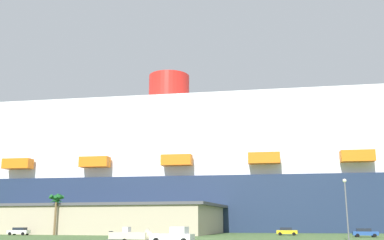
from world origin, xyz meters
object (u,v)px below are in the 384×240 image
cruise_ship (267,177)px  parked_car_yellow_taxi (287,231)px  parked_car_red_hatchback (124,230)px  parked_car_blue_suv (365,233)px  parked_car_white_van (19,231)px  pickup_truck (174,236)px  palm_tree (56,201)px  small_boat_on_trailer (135,236)px  street_lamp (346,201)px

cruise_ship → parked_car_yellow_taxi: bearing=-77.2°
parked_car_red_hatchback → parked_car_blue_suv: bearing=-8.6°
parked_car_white_van → parked_car_blue_suv: size_ratio=1.02×
parked_car_white_van → parked_car_yellow_taxi: 55.85m
cruise_ship → pickup_truck: (-3.10, -75.40, -14.51)m
pickup_truck → parked_car_blue_suv: pickup_truck is taller
parked_car_yellow_taxi → parked_car_blue_suv: same height
palm_tree → parked_car_blue_suv: 62.27m
cruise_ship → small_boat_on_trailer: size_ratio=31.45×
street_lamp → palm_tree: bearing=166.5°
small_boat_on_trailer → parked_car_white_van: 45.01m
street_lamp → parked_car_red_hatchback: 55.76m
pickup_truck → palm_tree: size_ratio=0.65×
palm_tree → street_lamp: bearing=-13.5°
street_lamp → parked_car_white_van: (-64.78, 11.31, -4.97)m
palm_tree → parked_car_white_van: palm_tree is taller
cruise_ship → parked_car_blue_suv: size_ratio=52.11×
parked_car_red_hatchback → small_boat_on_trailer: bearing=-63.2°
street_lamp → parked_car_white_van: 65.95m
pickup_truck → parked_car_white_van: pickup_truck is taller
small_boat_on_trailer → palm_tree: size_ratio=0.87×
palm_tree → parked_car_blue_suv: size_ratio=1.91×
cruise_ship → parked_car_white_van: cruise_ship is taller
street_lamp → cruise_ship: bearing=107.2°
small_boat_on_trailer → palm_tree: (-30.52, 27.85, 6.02)m
parked_car_white_van → parked_car_blue_suv: same height
parked_car_white_van → pickup_truck: bearing=-30.7°
palm_tree → parked_car_blue_suv: (61.72, 5.55, -6.14)m
parked_car_blue_suv → pickup_truck: bearing=-127.4°
parked_car_red_hatchback → cruise_ship: bearing=49.1°
parked_car_red_hatchback → parked_car_blue_suv: size_ratio=1.05×
small_boat_on_trailer → cruise_ship: bearing=83.5°
palm_tree → street_lamp: (58.03, -13.91, -1.18)m
cruise_ship → small_boat_on_trailer: 77.09m
parked_car_white_van → parked_car_yellow_taxi: same height
pickup_truck → street_lamp: (22.03, 14.12, 4.75)m
parked_car_blue_suv → palm_tree: bearing=-174.9°
palm_tree → parked_car_red_hatchback: palm_tree is taller
cruise_ship → parked_car_yellow_taxi: 38.95m
pickup_truck → small_boat_on_trailer: 5.48m
small_boat_on_trailer → parked_car_red_hatchback: (-20.84, 41.24, -0.13)m
small_boat_on_trailer → parked_car_white_van: small_boat_on_trailer is taller
palm_tree → parked_car_red_hatchback: 17.63m
street_lamp → parked_car_yellow_taxi: bearing=112.7°
pickup_truck → parked_car_red_hatchback: size_ratio=1.19×
small_boat_on_trailer → street_lamp: 31.22m
small_boat_on_trailer → parked_car_yellow_taxi: (16.58, 40.05, -0.13)m
parked_car_yellow_taxi → cruise_ship: bearing=102.8°
palm_tree → street_lamp: street_lamp is taller
palm_tree → parked_car_red_hatchback: size_ratio=1.82×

